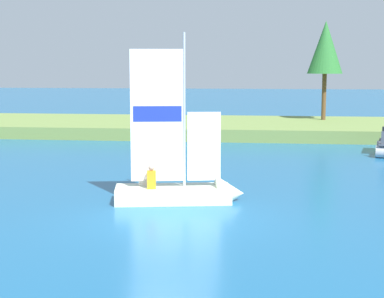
{
  "coord_description": "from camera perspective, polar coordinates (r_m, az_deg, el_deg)",
  "views": [
    {
      "loc": [
        2.56,
        -16.5,
        4.36
      ],
      "look_at": [
        -0.16,
        6.15,
        1.2
      ],
      "focal_mm": 56.24,
      "sensor_mm": 36.0,
      "label": 1
    }
  ],
  "objects": [
    {
      "name": "ground_plane",
      "position": [
        17.25,
        -1.93,
        -6.75
      ],
      "size": [
        200.0,
        200.0,
        0.0
      ],
      "primitive_type": "plane",
      "color": "#195684"
    },
    {
      "name": "shore_bank",
      "position": [
        39.54,
        3.1,
        2.08
      ],
      "size": [
        80.0,
        10.15,
        0.74
      ],
      "primitive_type": "cube",
      "color": "olive",
      "rests_on": "ground"
    },
    {
      "name": "shoreline_tree_midleft",
      "position": [
        41.63,
        12.54,
        9.34
      ],
      "size": [
        2.34,
        2.34,
        6.61
      ],
      "color": "brown",
      "rests_on": "shore_bank"
    },
    {
      "name": "sailboat",
      "position": [
        19.45,
        -0.16,
        -3.7
      ],
      "size": [
        4.32,
        1.99,
        5.75
      ],
      "rotation": [
        0.0,
        0.0,
        0.18
      ],
      "color": "silver",
      "rests_on": "ground"
    }
  ]
}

